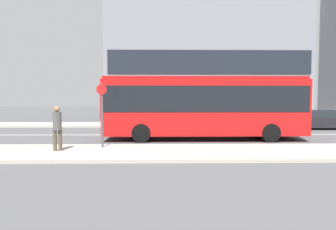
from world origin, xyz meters
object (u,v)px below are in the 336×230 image
Objects in this scene: parked_car_0 at (317,120)px; bus_stop_sign at (102,110)px; city_bus at (203,104)px; pedestrian_near_stop at (57,125)px.

bus_stop_sign is at bearing -148.13° from parked_car_0.
city_bus reaches higher than pedestrian_near_stop.
pedestrian_near_stop is 1.92m from bus_stop_sign.
parked_car_0 is 2.33× the size of pedestrian_near_stop.
city_bus is 5.92× the size of pedestrian_near_stop.
bus_stop_sign reaches higher than parked_car_0.
city_bus is 7.73m from pedestrian_near_stop.
city_bus reaches higher than parked_car_0.
pedestrian_near_stop reaches higher than parked_car_0.
parked_car_0 is at bearing 15.12° from pedestrian_near_stop.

